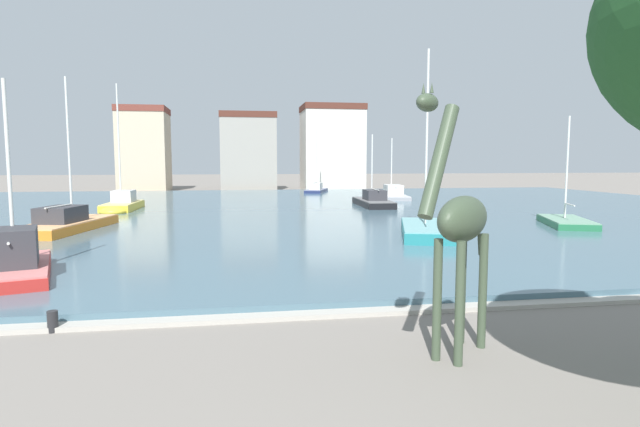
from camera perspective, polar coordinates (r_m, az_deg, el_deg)
name	(u,v)px	position (r m, az deg, el deg)	size (l,w,h in m)	color
harbor_water	(250,211)	(39.27, -7.76, 0.27)	(83.01, 52.62, 0.29)	#476675
quay_edge_coping	(279,316)	(13.14, -4.61, -11.35)	(83.01, 0.50, 0.12)	#ADA89E
giraffe_statue	(460,225)	(10.52, 15.27, -1.20)	(2.49, 2.38, 5.27)	#3D4C38
sailboat_red	(15,265)	(19.27, -30.86, -4.98)	(3.57, 6.07, 6.52)	red
sailboat_yellow	(121,206)	(40.92, -21.24, 0.79)	(2.29, 6.23, 9.55)	gold
sailboat_black	(372,202)	(42.36, 5.77, 1.25)	(2.40, 7.83, 6.10)	black
sailboat_green	(564,223)	(32.88, 25.48, -0.95)	(3.88, 6.16, 6.48)	#236B42
sailboat_teal	(425,230)	(26.33, 11.57, -1.86)	(4.10, 7.39, 9.34)	teal
sailboat_grey	(391,195)	(51.62, 7.94, 2.02)	(3.39, 9.69, 6.19)	#939399
sailboat_orange	(73,224)	(30.57, -25.83, -1.10)	(3.85, 8.44, 8.34)	orange
sailboat_navy	(317,190)	(60.46, -0.35, 2.60)	(3.74, 6.53, 8.19)	navy
mooring_bollard	(53,321)	(13.59, -27.60, -10.60)	(0.24, 0.24, 0.50)	#232326
townhouse_corner_house	(144,149)	(71.05, -18.96, 6.77)	(6.14, 6.90, 10.86)	#C6B293
townhouse_wide_warehouse	(248,152)	(68.93, -7.99, 6.82)	(7.36, 5.20, 10.26)	gray
townhouse_tall_gabled	(332,148)	(69.43, 1.33, 7.31)	(8.08, 6.79, 11.33)	beige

